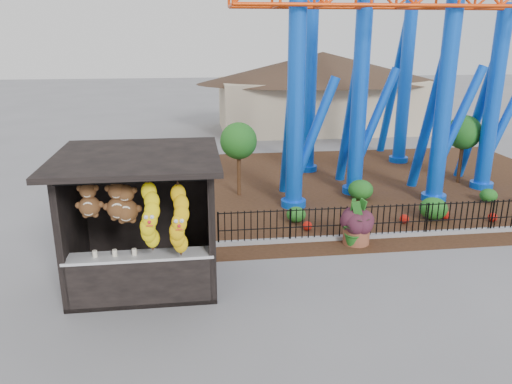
{
  "coord_description": "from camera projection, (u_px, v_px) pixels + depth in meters",
  "views": [
    {
      "loc": [
        -1.79,
        -9.67,
        5.56
      ],
      "look_at": [
        -0.35,
        1.5,
        2.0
      ],
      "focal_mm": 35.0,
      "sensor_mm": 36.0,
      "label": 1
    }
  ],
  "objects": [
    {
      "name": "curb",
      "position": [
        399.0,
        235.0,
        14.34
      ],
      "size": [
        18.0,
        0.18,
        0.12
      ],
      "primitive_type": "cube",
      "color": "gray",
      "rests_on": "ground"
    },
    {
      "name": "pavilion",
      "position": [
        322.0,
        78.0,
        29.76
      ],
      "size": [
        15.0,
        15.0,
        4.8
      ],
      "color": "#BFAD8C",
      "rests_on": "ground"
    },
    {
      "name": "picket_fence",
      "position": [
        431.0,
        219.0,
        14.32
      ],
      "size": [
        12.2,
        0.06,
        1.0
      ],
      "primitive_type": null,
      "color": "black",
      "rests_on": "ground"
    },
    {
      "name": "ground",
      "position": [
        281.0,
        298.0,
        11.03
      ],
      "size": [
        120.0,
        120.0,
        0.0
      ],
      "primitive_type": "plane",
      "color": "slate",
      "rests_on": "ground"
    },
    {
      "name": "landscaping",
      "position": [
        409.0,
        201.0,
        16.47
      ],
      "size": [
        8.83,
        3.24,
        0.7
      ],
      "color": "#1D591A",
      "rests_on": "mulch_bed"
    },
    {
      "name": "terracotta_planter",
      "position": [
        356.0,
        234.0,
        13.82
      ],
      "size": [
        0.79,
        0.79,
        0.55
      ],
      "primitive_type": "cylinder",
      "rotation": [
        0.0,
        0.0,
        -0.08
      ],
      "color": "brown",
      "rests_on": "ground"
    },
    {
      "name": "mulch_bed",
      "position": [
        347.0,
        187.0,
        19.08
      ],
      "size": [
        18.0,
        12.0,
        0.02
      ],
      "primitive_type": "cube",
      "color": "#331E11",
      "rests_on": "ground"
    },
    {
      "name": "planter_foliage",
      "position": [
        358.0,
        214.0,
        13.64
      ],
      "size": [
        0.7,
        0.7,
        0.64
      ],
      "primitive_type": "ellipsoid",
      "color": "#381622",
      "rests_on": "terracotta_planter"
    },
    {
      "name": "roller_coaster",
      "position": [
        386.0,
        8.0,
        17.5
      ],
      "size": [
        11.0,
        6.37,
        10.82
      ],
      "color": "blue",
      "rests_on": "ground"
    },
    {
      "name": "prize_booth",
      "position": [
        142.0,
        225.0,
        11.05
      ],
      "size": [
        3.5,
        3.4,
        3.12
      ],
      "color": "black",
      "rests_on": "ground"
    },
    {
      "name": "potted_plant",
      "position": [
        355.0,
        231.0,
        13.66
      ],
      "size": [
        0.81,
        0.72,
        0.85
      ],
      "primitive_type": "imported",
      "rotation": [
        0.0,
        0.0,
        0.08
      ],
      "color": "#2A5318",
      "rests_on": "ground"
    }
  ]
}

